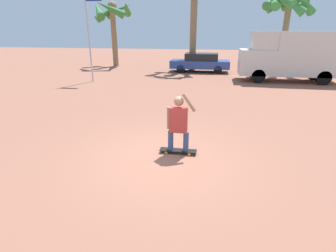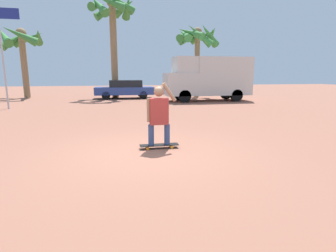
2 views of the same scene
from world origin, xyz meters
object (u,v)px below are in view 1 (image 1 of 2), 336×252
at_px(skateboard, 178,150).
at_px(parked_car_blue, 200,62).
at_px(camper_van, 292,55).
at_px(palm_tree_near_van, 288,5).
at_px(palm_tree_far_left, 113,14).
at_px(person_skateboarder, 179,121).
at_px(flagpole, 89,28).

bearing_deg(skateboard, parked_car_blue, 91.03).
height_order(camper_van, palm_tree_near_van, palm_tree_near_van).
height_order(parked_car_blue, palm_tree_far_left, palm_tree_far_left).
height_order(skateboard, person_skateboarder, person_skateboarder).
bearing_deg(palm_tree_far_left, palm_tree_near_van, -8.60).
bearing_deg(flagpole, skateboard, -54.59).
xyz_separation_m(skateboard, palm_tree_far_left, (-7.95, 16.75, 4.25)).
xyz_separation_m(camper_van, flagpole, (-12.03, -2.13, 1.51)).
bearing_deg(flagpole, person_skateboarder, -54.59).
distance_m(parked_car_blue, flagpole, 8.53).
bearing_deg(flagpole, palm_tree_near_van, 24.21).
relative_size(skateboard, palm_tree_near_van, 0.17).
height_order(person_skateboarder, flagpole, flagpole).
bearing_deg(palm_tree_far_left, parked_car_blue, -16.65).
distance_m(skateboard, person_skateboarder, 0.82).
distance_m(person_skateboarder, parked_car_blue, 14.46).
xyz_separation_m(person_skateboarder, flagpole, (-6.58, 9.25, 2.24)).
xyz_separation_m(camper_van, palm_tree_far_left, (-13.40, 5.37, 2.69)).
bearing_deg(palm_tree_near_van, camper_van, -91.81).
bearing_deg(camper_van, parked_car_blue, 151.76).
bearing_deg(parked_car_blue, flagpole, -140.56).
height_order(skateboard, palm_tree_near_van, palm_tree_near_van).
relative_size(person_skateboarder, camper_van, 0.26).
relative_size(parked_car_blue, palm_tree_far_left, 0.81).
xyz_separation_m(parked_car_blue, palm_tree_far_left, (-7.69, 2.30, 3.58)).
relative_size(skateboard, flagpole, 0.18).
relative_size(skateboard, camper_van, 0.16).
xyz_separation_m(palm_tree_near_van, palm_tree_far_left, (-13.50, 2.04, -0.35)).
bearing_deg(skateboard, camper_van, 64.42).
xyz_separation_m(camper_van, palm_tree_near_van, (0.11, 3.32, 3.04)).
relative_size(camper_van, flagpole, 1.10).
bearing_deg(parked_car_blue, palm_tree_near_van, 2.54).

